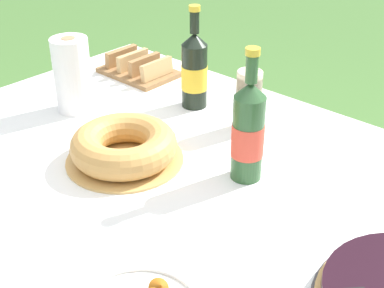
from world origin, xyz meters
name	(u,v)px	position (x,y,z in m)	size (l,w,h in m)	color
garden_table	(202,209)	(0.00, 0.00, 0.64)	(1.77, 1.15, 0.69)	brown
tablecloth	(202,194)	(0.00, 0.00, 0.68)	(1.78, 1.16, 0.10)	white
bundt_cake	(124,146)	(-0.23, -0.04, 0.74)	(0.30, 0.30, 0.09)	tan
cup_stack	(248,101)	(-0.11, 0.32, 0.78)	(0.07, 0.07, 0.18)	beige
cider_bottle_green	(248,132)	(0.04, 0.11, 0.82)	(0.08, 0.08, 0.33)	#2D562D
juice_bottle_red	(194,70)	(-0.32, 0.33, 0.81)	(0.08, 0.08, 0.31)	black
paper_towel_roll	(73,75)	(-0.57, 0.07, 0.81)	(0.11, 0.11, 0.23)	white
bread_board	(139,68)	(-0.63, 0.39, 0.72)	(0.26, 0.18, 0.07)	olive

